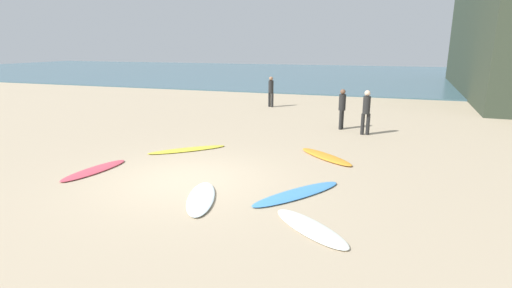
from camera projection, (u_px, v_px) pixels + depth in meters
ground_plane at (186, 180)px, 9.94m from camera, size 120.00×120.00×0.00m
ocean_water at (345, 74)px, 44.94m from camera, size 120.00×40.00×0.08m
surfboard_0 at (187, 150)px, 12.71m from camera, size 2.24×2.09×0.06m
surfboard_1 at (297, 194)px, 8.94m from camera, size 1.93×2.43×0.07m
surfboard_2 at (95, 170)px, 10.63m from camera, size 0.86×2.20×0.06m
surfboard_3 at (326, 156)px, 11.88m from camera, size 2.04×1.90×0.09m
surfboard_4 at (201, 198)px, 8.67m from camera, size 1.26×2.11×0.08m
surfboard_5 at (310, 228)px, 7.29m from camera, size 1.89×1.69×0.06m
beachgoer_near at (366, 110)px, 14.72m from camera, size 0.34×0.31×1.72m
beachgoer_mid at (271, 90)px, 21.39m from camera, size 0.37×0.37×1.68m
beachgoer_far at (342, 107)px, 15.73m from camera, size 0.32×0.34×1.65m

